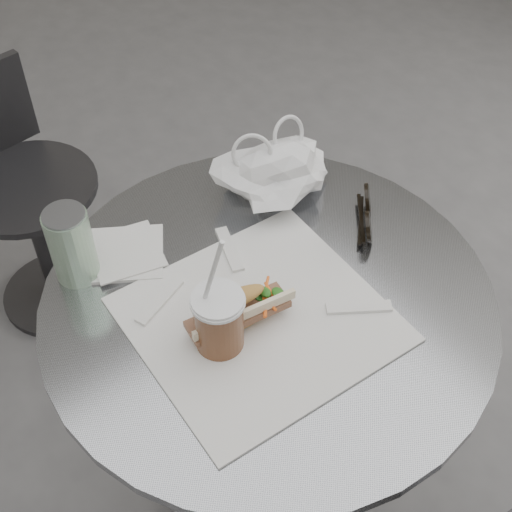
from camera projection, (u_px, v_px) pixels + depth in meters
cafe_table at (267, 387)px, 1.38m from camera, size 0.76×0.76×0.74m
chair_far at (29, 214)px, 1.94m from camera, size 0.36×0.38×0.69m
sandwich_paper at (259, 319)px, 1.15m from camera, size 0.41×0.39×0.00m
banh_mi at (237, 311)px, 1.12m from camera, size 0.22×0.11×0.07m
iced_coffee at (219, 321)px, 1.08m from camera, size 0.08×0.08×0.24m
sunglasses at (366, 215)px, 1.28m from camera, size 0.11×0.11×0.06m
plastic_bag at (277, 173)px, 1.32m from camera, size 0.25×0.21×0.10m
napkin_stack at (126, 253)px, 1.25m from camera, size 0.18×0.18×0.01m
drink_can at (71, 245)px, 1.17m from camera, size 0.07×0.07×0.14m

